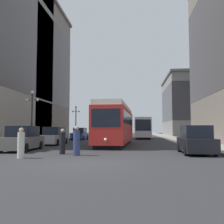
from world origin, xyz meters
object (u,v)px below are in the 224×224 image
Objects in this scene: transit_bus at (142,127)px; parked_car_left_far at (23,139)px; parked_car_left_near at (80,134)px; lamp_post_left_near at (32,109)px; streetcar at (116,124)px; pedestrian_crossing_far at (21,144)px; parked_car_right_far at (196,141)px; pedestrian_crossing_near at (62,142)px; parked_car_left_mid at (54,136)px; lamp_post_left_far at (76,117)px; pedestrian_on_sidewalk at (77,142)px.

transit_bus is 27.13m from parked_car_left_far.
parked_car_left_near is 0.96× the size of parked_car_left_far.
transit_bus is 22.52m from lamp_post_left_near.
streetcar is 12.86m from pedestrian_crossing_far.
parked_car_right_far is 12.34m from parked_car_left_far.
parked_car_right_far reaches higher than pedestrian_crossing_near.
streetcar is at bearing -0.38° from parked_car_left_mid.
parked_car_left_mid is 10.39m from pedestrian_crossing_near.
lamp_post_left_near is 0.96× the size of lamp_post_left_far.
parked_car_left_near is 12.50m from parked_car_left_mid.
lamp_post_left_far reaches higher than parked_car_left_near.
parked_car_left_mid reaches higher than pedestrian_on_sidewalk.
transit_bus is 11.17m from parked_car_left_near.
transit_bus is 26.95m from parked_car_right_far.
parked_car_left_far is (-9.67, -25.32, -1.10)m from transit_bus.
lamp_post_left_far is (-1.90, 25.04, 2.95)m from parked_car_left_far.
pedestrian_on_sidewalk is (1.10, -0.80, 0.08)m from pedestrian_crossing_near.
parked_car_left_mid is at bearing -178.18° from streetcar.
parked_car_right_far is at bearing -9.85° from parked_car_left_far.
lamp_post_left_far is (-4.01, 29.82, 3.02)m from pedestrian_crossing_far.
streetcar is at bearing -137.30° from pedestrian_crossing_far.
streetcar is at bearing -62.50° from parked_car_left_near.
parked_car_right_far is (5.76, -8.73, -1.26)m from streetcar.
lamp_post_left_far reaches higher than transit_bus.
streetcar is 8.16× the size of pedestrian_crossing_far.
streetcar is 14.22m from parked_car_left_near.
transit_bus reaches higher than parked_car_left_near.
lamp_post_left_far reaches higher than parked_car_left_far.
parked_car_left_mid is at bearing -83.87° from lamp_post_left_far.
parked_car_left_near is 6.28m from lamp_post_left_far.
parked_car_left_mid is 0.99× the size of parked_car_left_far.
parked_car_right_far is 0.77× the size of lamp_post_left_far.
transit_bus is 6.36× the size of pedestrian_on_sidewalk.
transit_bus is at bearing 91.44° from pedestrian_crossing_near.
transit_bus is at bearing -83.04° from parked_car_right_far.
streetcar reaches higher than pedestrian_crossing_near.
lamp_post_left_near reaches higher than pedestrian_crossing_far.
lamp_post_left_near is at bearing -169.44° from streetcar.
transit_bus is (3.19, 18.08, -0.15)m from streetcar.
transit_bus reaches higher than parked_car_right_far.
streetcar is 8.46× the size of pedestrian_crossing_near.
pedestrian_crossing_far is at bearing -107.31° from streetcar.
pedestrian_crossing_far is 11.93m from lamp_post_left_near.
pedestrian_on_sidewalk is at bearing -176.60° from pedestrian_crossing_far.
parked_car_right_far is 16.29m from lamp_post_left_near.
lamp_post_left_far reaches higher than pedestrian_crossing_far.
transit_bus is 2.28× the size of parked_car_left_mid.
parked_car_left_mid is at bearing -34.30° from parked_car_right_far.
pedestrian_crossing_far is (-4.37, -12.02, -1.32)m from streetcar.
pedestrian_on_sidewalk is at bearing -36.17° from parked_car_left_far.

